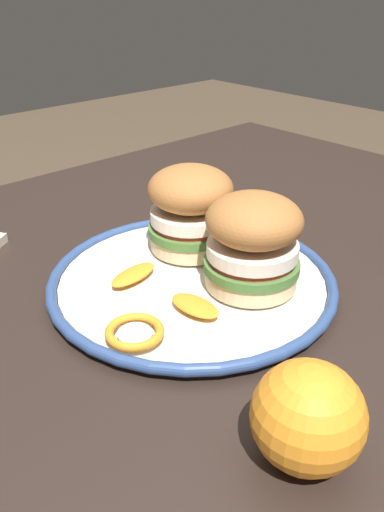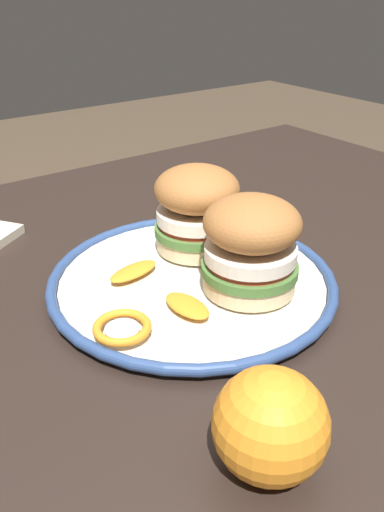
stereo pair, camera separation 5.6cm
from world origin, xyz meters
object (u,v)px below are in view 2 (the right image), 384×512
object	(u,v)px
sandwich_half_right	(251,244)
dinner_plate	(192,280)
sandwich_half_left	(197,208)
dining_table	(190,378)
whole_orange	(270,425)

from	to	relation	value
sandwich_half_right	dinner_plate	bearing A→B (deg)	-60.73
dinner_plate	sandwich_half_right	xyz separation A→B (m)	(-0.03, 0.06, 0.06)
dinner_plate	sandwich_half_left	size ratio (longest dim) A/B	2.92
sandwich_half_left	sandwich_half_right	xyz separation A→B (m)	(0.01, 0.11, 0.00)
dinner_plate	sandwich_half_left	xyz separation A→B (m)	(-0.04, -0.05, 0.06)
dining_table	sandwich_half_right	size ratio (longest dim) A/B	9.81
dining_table	sandwich_half_left	distance (m)	0.20
sandwich_half_right	sandwich_half_left	bearing A→B (deg)	-95.95
sandwich_half_left	whole_orange	size ratio (longest dim) A/B	1.34
sandwich_half_right	whole_orange	size ratio (longest dim) A/B	1.56
dining_table	dinner_plate	world-z (taller)	dinner_plate
dinner_plate	sandwich_half_right	bearing A→B (deg)	119.27
dining_table	whole_orange	world-z (taller)	whole_orange
dinner_plate	sandwich_half_left	world-z (taller)	sandwich_half_left
dining_table	whole_orange	bearing A→B (deg)	68.77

